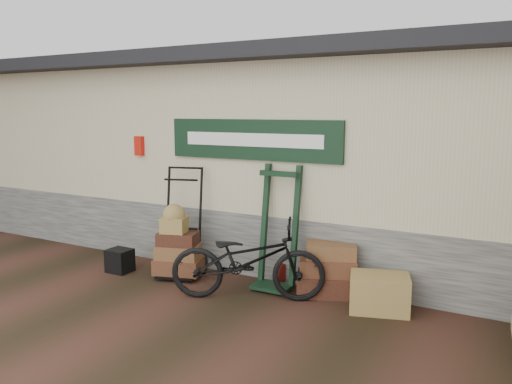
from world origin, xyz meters
TOP-DOWN VIEW (x-y plane):
  - ground at (0.00, 0.00)m, footprint 80.00×80.00m
  - station_building at (-0.01, 2.74)m, footprint 14.40×4.10m
  - porter_trolley at (-1.25, 0.61)m, footprint 0.93×0.79m
  - green_barrow at (0.19, 0.78)m, footprint 0.59×0.50m
  - suitcase_stack at (0.87, 0.85)m, footprint 0.90×0.74m
  - wicker_hamper at (1.60, 0.62)m, footprint 0.78×0.62m
  - black_trunk at (-2.13, 0.25)m, footprint 0.34×0.29m
  - bicycle at (0.05, 0.21)m, footprint 1.38×2.04m

SIDE VIEW (x-z plane):
  - ground at x=0.00m, z-range 0.00..0.00m
  - black_trunk at x=-2.13m, z-range 0.00..0.34m
  - wicker_hamper at x=1.60m, z-range 0.00..0.44m
  - suitcase_stack at x=0.87m, z-range 0.00..0.69m
  - bicycle at x=0.05m, z-range 0.00..1.12m
  - porter_trolley at x=-1.25m, z-range 0.00..1.58m
  - green_barrow at x=0.19m, z-range 0.00..1.64m
  - station_building at x=-0.01m, z-range 0.01..3.21m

